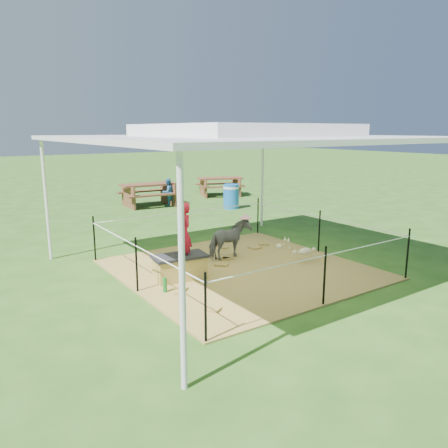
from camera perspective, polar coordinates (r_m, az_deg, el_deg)
ground at (r=8.96m, az=2.18°, el=-5.99°), size 90.00×90.00×0.00m
hay_patch at (r=8.95m, az=2.18°, el=-5.90°), size 4.60×4.60×0.03m
canopy_tent at (r=8.51m, az=2.33°, el=11.49°), size 6.30×6.30×2.90m
rope_fence at (r=8.78m, az=2.22°, el=-2.00°), size 4.54×4.54×1.00m
straw_bale at (r=8.31m, az=-5.76°, el=-5.78°), size 1.00×0.59×0.42m
dark_cloth at (r=8.24m, az=-5.79°, el=-4.22°), size 1.07×0.65×0.05m
woman at (r=8.15m, az=-5.26°, el=-0.47°), size 0.32×0.44×1.13m
green_bottle at (r=7.72m, az=-7.73°, el=-7.88°), size 0.08×0.08×0.26m
pony at (r=9.50m, az=0.74°, el=-2.06°), size 1.07×0.63×0.85m
pink_hat at (r=9.40m, az=0.75°, el=0.82°), size 0.26×0.26×0.12m
foal at (r=9.46m, az=10.51°, el=-3.35°), size 1.02×0.67×0.53m
trash_barrel at (r=15.79m, az=0.94°, el=3.63°), size 0.67×0.67×0.88m
picnic_table_near at (r=16.57m, az=-9.79°, el=3.79°), size 2.12×1.60×0.84m
picnic_table_far at (r=18.91m, az=-0.54°, el=4.92°), size 2.25×1.94×0.79m
distant_person at (r=16.41m, az=-7.34°, el=4.12°), size 0.58×0.50×1.03m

